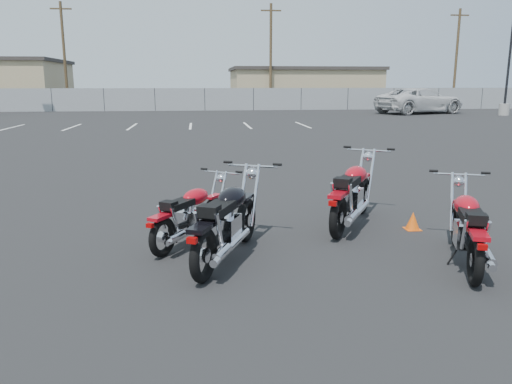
{
  "coord_description": "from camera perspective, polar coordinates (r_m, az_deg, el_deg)",
  "views": [
    {
      "loc": [
        -0.63,
        -6.51,
        2.22
      ],
      "look_at": [
        0.2,
        0.6,
        0.65
      ],
      "focal_mm": 35.0,
      "sensor_mm": 36.0,
      "label": 1
    }
  ],
  "objects": [
    {
      "name": "utility_pole_d",
      "position": [
        52.68,
        21.93,
        14.2
      ],
      "size": [
        1.8,
        0.24,
        9.0
      ],
      "color": "#43321F",
      "rests_on": "ground"
    },
    {
      "name": "chainlink_fence",
      "position": [
        41.53,
        -5.88,
        10.49
      ],
      "size": [
        80.06,
        0.06,
        1.8
      ],
      "color": "gray",
      "rests_on": "ground"
    },
    {
      "name": "tan_building_east",
      "position": [
        51.61,
        5.35,
        11.92
      ],
      "size": [
        14.4,
        9.4,
        3.7
      ],
      "color": "tan",
      "rests_on": "ground"
    },
    {
      "name": "motorcycle_third_red",
      "position": [
        7.98,
        10.97,
        -0.21
      ],
      "size": [
        1.59,
        2.17,
        1.13
      ],
      "color": "black",
      "rests_on": "ground"
    },
    {
      "name": "utility_pole_b",
      "position": [
        47.94,
        -21.07,
        14.53
      ],
      "size": [
        1.8,
        0.24,
        9.0
      ],
      "color": "#43321F",
      "rests_on": "ground"
    },
    {
      "name": "light_pole_east",
      "position": [
        39.15,
        26.84,
        12.03
      ],
      "size": [
        0.8,
        0.7,
        10.85
      ],
      "color": "#9D9A94",
      "rests_on": "ground"
    },
    {
      "name": "training_cone_extra",
      "position": [
        7.75,
        -3.2,
        -3.04
      ],
      "size": [
        0.27,
        0.27,
        0.33
      ],
      "color": "#FF5E0D",
      "rests_on": "ground"
    },
    {
      "name": "training_cone_near",
      "position": [
        8.08,
        17.48,
        -3.16
      ],
      "size": [
        0.23,
        0.23,
        0.27
      ],
      "color": "#FF5E0D",
      "rests_on": "ground"
    },
    {
      "name": "white_van",
      "position": [
        39.22,
        18.29,
        10.66
      ],
      "size": [
        5.29,
        8.27,
        2.92
      ],
      "primitive_type": "imported",
      "rotation": [
        0.0,
        0.0,
        1.88
      ],
      "color": "silver",
      "rests_on": "ground"
    },
    {
      "name": "motorcycle_second_black",
      "position": [
        6.31,
        -3.26,
        -3.42
      ],
      "size": [
        1.33,
        2.21,
        1.11
      ],
      "color": "black",
      "rests_on": "ground"
    },
    {
      "name": "parking_line_stripes",
      "position": [
        26.67,
        -10.74,
        7.39
      ],
      "size": [
        15.12,
        4.0,
        0.01
      ],
      "color": "silver",
      "rests_on": "ground"
    },
    {
      "name": "ground",
      "position": [
        6.9,
        -1.08,
        -6.38
      ],
      "size": [
        120.0,
        120.0,
        0.0
      ],
      "primitive_type": "plane",
      "color": "black",
      "rests_on": "ground"
    },
    {
      "name": "utility_pole_c",
      "position": [
        46.05,
        1.7,
        15.44
      ],
      "size": [
        1.8,
        0.24,
        9.0
      ],
      "color": "#43321F",
      "rests_on": "ground"
    },
    {
      "name": "motorcycle_rear_red",
      "position": [
        6.7,
        23.06,
        -3.84
      ],
      "size": [
        1.15,
        2.04,
        1.02
      ],
      "color": "black",
      "rests_on": "ground"
    },
    {
      "name": "motorcycle_front_red",
      "position": [
        7.04,
        -7.54,
        -2.56
      ],
      "size": [
        1.33,
        1.75,
        0.92
      ],
      "color": "black",
      "rests_on": "ground"
    }
  ]
}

